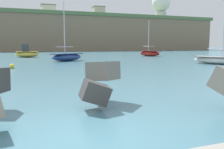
{
  "coord_description": "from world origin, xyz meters",
  "views": [
    {
      "loc": [
        -1.14,
        -5.27,
        2.17
      ],
      "look_at": [
        0.9,
        0.5,
        1.4
      ],
      "focal_mm": 37.64,
      "sensor_mm": 36.0,
      "label": 1
    }
  ],
  "objects_px": {
    "boat_near_right": "(27,53)",
    "station_building_west": "(48,11)",
    "radar_dome": "(161,4)",
    "boat_far_left": "(218,60)",
    "station_building_central": "(99,13)",
    "boat_near_centre": "(150,53)",
    "mooring_buoy_middle": "(12,66)",
    "boat_mid_centre": "(67,57)"
  },
  "relations": [
    {
      "from": "boat_mid_centre",
      "to": "station_building_central",
      "type": "relative_size",
      "value": 1.28
    },
    {
      "from": "boat_mid_centre",
      "to": "boat_far_left",
      "type": "xyz_separation_m",
      "value": [
        15.37,
        -11.14,
        -0.1
      ]
    },
    {
      "from": "boat_near_right",
      "to": "station_building_west",
      "type": "height_order",
      "value": "station_building_west"
    },
    {
      "from": "boat_near_centre",
      "to": "radar_dome",
      "type": "xyz_separation_m",
      "value": [
        34.52,
        53.78,
        19.67
      ]
    },
    {
      "from": "station_building_west",
      "to": "station_building_central",
      "type": "distance_m",
      "value": 23.48
    },
    {
      "from": "radar_dome",
      "to": "station_building_west",
      "type": "height_order",
      "value": "radar_dome"
    },
    {
      "from": "station_building_west",
      "to": "boat_near_centre",
      "type": "bearing_deg",
      "value": -77.34
    },
    {
      "from": "station_building_central",
      "to": "station_building_west",
      "type": "bearing_deg",
      "value": -169.15
    },
    {
      "from": "boat_near_right",
      "to": "station_building_west",
      "type": "bearing_deg",
      "value": 81.69
    },
    {
      "from": "boat_near_right",
      "to": "mooring_buoy_middle",
      "type": "xyz_separation_m",
      "value": [
        -1.16,
        -20.76,
        -0.52
      ]
    },
    {
      "from": "boat_far_left",
      "to": "station_building_central",
      "type": "relative_size",
      "value": 1.0
    },
    {
      "from": "boat_far_left",
      "to": "station_building_central",
      "type": "distance_m",
      "value": 88.49
    },
    {
      "from": "mooring_buoy_middle",
      "to": "radar_dome",
      "type": "bearing_deg",
      "value": 50.63
    },
    {
      "from": "station_building_west",
      "to": "mooring_buoy_middle",
      "type": "bearing_deg",
      "value": -96.99
    },
    {
      "from": "boat_mid_centre",
      "to": "boat_far_left",
      "type": "distance_m",
      "value": 18.99
    },
    {
      "from": "station_building_west",
      "to": "radar_dome",
      "type": "bearing_deg",
      "value": -9.87
    },
    {
      "from": "boat_near_right",
      "to": "station_building_central",
      "type": "relative_size",
      "value": 0.67
    },
    {
      "from": "mooring_buoy_middle",
      "to": "boat_far_left",
      "type": "bearing_deg",
      "value": -6.49
    },
    {
      "from": "boat_mid_centre",
      "to": "station_building_west",
      "type": "bearing_deg",
      "value": 87.32
    },
    {
      "from": "boat_near_right",
      "to": "radar_dome",
      "type": "relative_size",
      "value": 0.36
    },
    {
      "from": "radar_dome",
      "to": "boat_near_right",
      "type": "bearing_deg",
      "value": -138.66
    },
    {
      "from": "mooring_buoy_middle",
      "to": "radar_dome",
      "type": "xyz_separation_m",
      "value": [
        58.22,
        70.96,
        20.04
      ]
    },
    {
      "from": "station_building_central",
      "to": "boat_far_left",
      "type": "bearing_deg",
      "value": -97.26
    },
    {
      "from": "radar_dome",
      "to": "station_building_central",
      "type": "relative_size",
      "value": 1.85
    },
    {
      "from": "radar_dome",
      "to": "station_building_west",
      "type": "distance_m",
      "value": 49.4
    },
    {
      "from": "boat_near_centre",
      "to": "radar_dome",
      "type": "relative_size",
      "value": 0.62
    },
    {
      "from": "boat_far_left",
      "to": "station_building_central",
      "type": "height_order",
      "value": "station_building_central"
    },
    {
      "from": "boat_near_centre",
      "to": "station_building_central",
      "type": "xyz_separation_m",
      "value": [
        9.08,
        66.63,
        16.16
      ]
    },
    {
      "from": "boat_near_right",
      "to": "boat_mid_centre",
      "type": "bearing_deg",
      "value": -66.53
    },
    {
      "from": "boat_near_right",
      "to": "mooring_buoy_middle",
      "type": "bearing_deg",
      "value": -93.2
    },
    {
      "from": "station_building_west",
      "to": "boat_far_left",
      "type": "bearing_deg",
      "value": -81.62
    },
    {
      "from": "mooring_buoy_middle",
      "to": "station_building_central",
      "type": "height_order",
      "value": "station_building_central"
    },
    {
      "from": "boat_far_left",
      "to": "radar_dome",
      "type": "height_order",
      "value": "radar_dome"
    },
    {
      "from": "boat_near_centre",
      "to": "mooring_buoy_middle",
      "type": "distance_m",
      "value": 29.28
    },
    {
      "from": "boat_near_right",
      "to": "mooring_buoy_middle",
      "type": "relative_size",
      "value": 9.34
    },
    {
      "from": "radar_dome",
      "to": "boat_mid_centre",
      "type": "bearing_deg",
      "value": -129.75
    },
    {
      "from": "boat_far_left",
      "to": "station_building_central",
      "type": "xyz_separation_m",
      "value": [
        11.0,
        86.29,
        16.25
      ]
    },
    {
      "from": "boat_near_centre",
      "to": "boat_mid_centre",
      "type": "relative_size",
      "value": 0.89
    },
    {
      "from": "boat_near_centre",
      "to": "boat_near_right",
      "type": "bearing_deg",
      "value": 170.98
    },
    {
      "from": "boat_mid_centre",
      "to": "mooring_buoy_middle",
      "type": "bearing_deg",
      "value": -126.52
    },
    {
      "from": "boat_near_right",
      "to": "station_building_central",
      "type": "distance_m",
      "value": 72.33
    },
    {
      "from": "boat_near_centre",
      "to": "station_building_west",
      "type": "distance_m",
      "value": 65.62
    }
  ]
}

